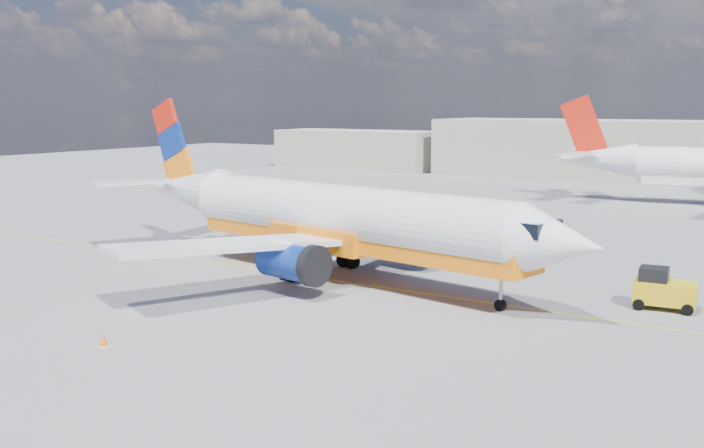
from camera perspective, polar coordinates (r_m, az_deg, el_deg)
The scene contains 7 objects.
ground at distance 41.62m, azimuth 0.45°, elevation -5.50°, with size 240.00×240.00×0.00m, color slate.
taxi_line at distance 44.12m, azimuth 2.52°, elevation -4.68°, with size 70.00×0.15×0.01m, color yellow.
terminal_main at distance 110.61m, azimuth 23.97°, elevation 4.77°, with size 70.00×14.00×8.00m, color #B4AC9B.
terminal_annex at distance 125.45m, azimuth 0.45°, elevation 5.45°, with size 26.00×10.00×6.00m, color #B4AC9B.
main_jet at distance 46.36m, azimuth -1.51°, elevation 0.46°, with size 35.42×27.50×10.69m.
gse_tug at distance 42.48m, azimuth 21.67°, elevation -4.46°, with size 3.09×2.09×2.09m.
traffic_cone at distance 35.28m, azimuth -17.59°, elevation -8.08°, with size 0.42×0.42×0.58m.
Camera 1 is at (21.36, -34.21, 10.26)m, focal length 40.00 mm.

